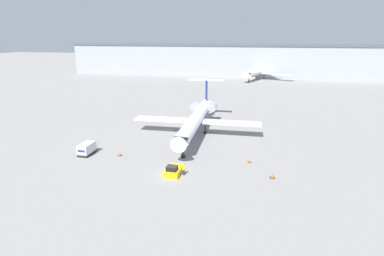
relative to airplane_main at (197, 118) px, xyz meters
name	(u,v)px	position (x,y,z in m)	size (l,w,h in m)	color
ground_plane	(172,175)	(0.64, -20.58, -3.51)	(600.00, 600.00, 0.00)	gray
terminal_building	(239,60)	(0.64, 99.42, 4.80)	(180.00, 16.80, 16.57)	#9EA3AD
airplane_main	(197,118)	(0.00, 0.00, 0.00)	(27.19, 31.65, 9.84)	white
pushback_tug	(173,170)	(0.76, -20.01, -2.92)	(2.26, 3.79, 1.64)	yellow
luggage_cart	(87,149)	(-16.56, -15.90, -2.49)	(1.91, 3.44, 2.04)	#232326
worker_near_tug	(184,169)	(2.38, -19.99, -2.52)	(0.40, 0.26, 1.86)	#232838
traffic_cone_left	(120,154)	(-10.61, -15.10, -3.15)	(0.66, 0.66, 0.76)	black
traffic_cone_right	(249,161)	(11.88, -12.88, -3.21)	(0.54, 0.54, 0.64)	black
traffic_cone_mid	(273,176)	(15.53, -17.92, -3.13)	(0.69, 0.69, 0.80)	black
airplane_parked_far_left	(259,71)	(11.39, 90.41, 0.22)	(32.10, 32.42, 10.46)	white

